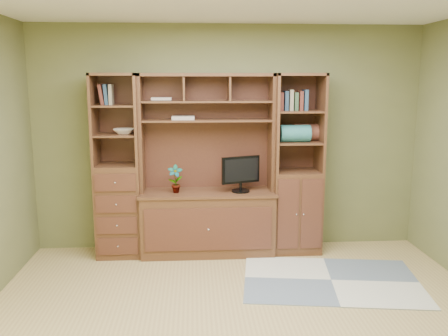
{
  "coord_description": "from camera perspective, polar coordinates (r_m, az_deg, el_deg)",
  "views": [
    {
      "loc": [
        -0.4,
        -3.5,
        1.98
      ],
      "look_at": [
        -0.1,
        1.2,
        1.1
      ],
      "focal_mm": 38.0,
      "sensor_mm": 36.0,
      "label": 1
    }
  ],
  "objects": [
    {
      "name": "room",
      "position": [
        3.59,
        2.84,
        -0.37
      ],
      "size": [
        4.6,
        4.1,
        2.64
      ],
      "color": "tan",
      "rests_on": "ground"
    },
    {
      "name": "center_hutch",
      "position": [
        5.32,
        -2.01,
        0.25
      ],
      "size": [
        1.54,
        0.53,
        2.05
      ],
      "primitive_type": "cube",
      "color": "#4F2E1B",
      "rests_on": "ground"
    },
    {
      "name": "left_tower",
      "position": [
        5.43,
        -12.64,
        0.19
      ],
      "size": [
        0.5,
        0.45,
        2.05
      ],
      "primitive_type": "cube",
      "color": "#4F2E1B",
      "rests_on": "ground"
    },
    {
      "name": "right_tower",
      "position": [
        5.49,
        8.74,
        0.44
      ],
      "size": [
        0.55,
        0.45,
        2.05
      ],
      "primitive_type": "cube",
      "color": "#4F2E1B",
      "rests_on": "ground"
    },
    {
      "name": "rug",
      "position": [
        4.98,
        12.76,
        -13.03
      ],
      "size": [
        1.86,
        1.38,
        0.01
      ],
      "primitive_type": "cube",
      "rotation": [
        0.0,
        0.0,
        -0.14
      ],
      "color": "#9EA3A4",
      "rests_on": "ground"
    },
    {
      "name": "monitor",
      "position": [
        5.31,
        2.03,
        0.06
      ],
      "size": [
        0.5,
        0.35,
        0.56
      ],
      "primitive_type": "cube",
      "rotation": [
        0.0,
        0.0,
        0.35
      ],
      "color": "black",
      "rests_on": "center_hutch"
    },
    {
      "name": "orchid",
      "position": [
        5.32,
        -5.88,
        -1.32
      ],
      "size": [
        0.17,
        0.11,
        0.32
      ],
      "primitive_type": "imported",
      "color": "#AC683A",
      "rests_on": "center_hutch"
    },
    {
      "name": "magazines",
      "position": [
        5.34,
        -4.93,
        6.05
      ],
      "size": [
        0.25,
        0.18,
        0.04
      ],
      "primitive_type": "cube",
      "color": "#B4A599",
      "rests_on": "center_hutch"
    },
    {
      "name": "bowl",
      "position": [
        5.36,
        -11.9,
        4.36
      ],
      "size": [
        0.24,
        0.24,
        0.06
      ],
      "primitive_type": "imported",
      "color": "white",
      "rests_on": "left_tower"
    },
    {
      "name": "blanket_teal",
      "position": [
        5.38,
        8.55,
        4.13
      ],
      "size": [
        0.33,
        0.19,
        0.19
      ],
      "primitive_type": "cube",
      "color": "#2A6E70",
      "rests_on": "right_tower"
    },
    {
      "name": "blanket_red",
      "position": [
        5.55,
        10.21,
        4.27
      ],
      "size": [
        0.34,
        0.19,
        0.19
      ],
      "primitive_type": "cube",
      "color": "brown",
      "rests_on": "right_tower"
    }
  ]
}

